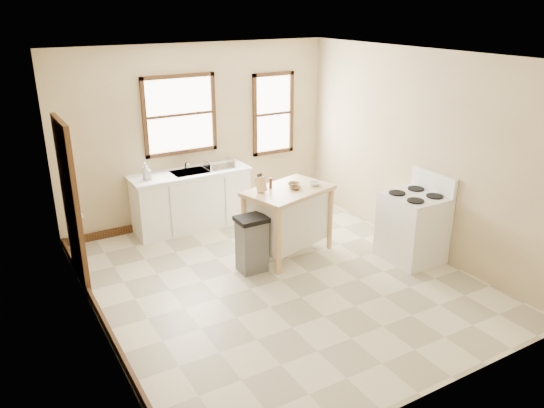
{
  "coord_description": "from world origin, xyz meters",
  "views": [
    {
      "loc": [
        -3.14,
        -5.15,
        3.36
      ],
      "look_at": [
        0.11,
        0.4,
        0.9
      ],
      "focal_mm": 35.0,
      "sensor_mm": 36.0,
      "label": 1
    }
  ],
  "objects": [
    {
      "name": "door_left",
      "position": [
        -2.21,
        1.3,
        1.05
      ],
      "size": [
        0.06,
        0.9,
        2.1
      ],
      "primitive_type": "cube",
      "color": "#361D0E",
      "rests_on": "ground"
    },
    {
      "name": "wall_left",
      "position": [
        -2.25,
        0.0,
        1.4
      ],
      "size": [
        0.04,
        5.0,
        2.8
      ],
      "primitive_type": "cube",
      "color": "#D0BA89",
      "rests_on": "ground"
    },
    {
      "name": "bowl_b",
      "position": [
        0.65,
        0.72,
        0.99
      ],
      "size": [
        0.23,
        0.23,
        0.04
      ],
      "primitive_type": "imported",
      "rotation": [
        0.0,
        0.0,
        0.74
      ],
      "color": "brown",
      "rests_on": "kitchen_island"
    },
    {
      "name": "window_main",
      "position": [
        -0.3,
        2.48,
        1.75
      ],
      "size": [
        1.17,
        0.06,
        1.22
      ],
      "primitive_type": null,
      "color": "#361D0E",
      "rests_on": "wall_back"
    },
    {
      "name": "trash_bin",
      "position": [
        -0.18,
        0.43,
        0.38
      ],
      "size": [
        0.4,
        0.33,
        0.77
      ],
      "primitive_type": null,
      "rotation": [
        0.0,
        0.0,
        -0.01
      ],
      "color": "#5D5D5B",
      "rests_on": "ground"
    },
    {
      "name": "wall_back",
      "position": [
        0.0,
        2.5,
        1.4
      ],
      "size": [
        4.5,
        0.04,
        2.8
      ],
      "primitive_type": "cube",
      "color": "#D0BA89",
      "rests_on": "ground"
    },
    {
      "name": "kitchen_island",
      "position": [
        0.51,
        0.64,
        0.48
      ],
      "size": [
        1.34,
        1.04,
        0.97
      ],
      "primitive_type": null,
      "rotation": [
        0.0,
        0.0,
        0.27
      ],
      "color": "tan",
      "rests_on": "ground"
    },
    {
      "name": "bowl_c",
      "position": [
        0.9,
        0.57,
        0.99
      ],
      "size": [
        0.21,
        0.21,
        0.05
      ],
      "primitive_type": "imported",
      "rotation": [
        0.0,
        0.0,
        0.41
      ],
      "color": "silver",
      "rests_on": "kitchen_island"
    },
    {
      "name": "baseboard_back",
      "position": [
        0.0,
        2.47,
        0.06
      ],
      "size": [
        4.5,
        0.04,
        0.12
      ],
      "primitive_type": "cube",
      "color": "#361D0E",
      "rests_on": "ground"
    },
    {
      "name": "wall_right",
      "position": [
        2.25,
        0.0,
        1.4
      ],
      "size": [
        0.04,
        5.0,
        2.8
      ],
      "primitive_type": "cube",
      "color": "#D0BA89",
      "rests_on": "ground"
    },
    {
      "name": "pepper_grinder",
      "position": [
        0.31,
        0.78,
        1.04
      ],
      "size": [
        0.06,
        0.06,
        0.15
      ],
      "primitive_type": "cylinder",
      "rotation": [
        0.0,
        0.0,
        0.67
      ],
      "color": "#472813",
      "rests_on": "kitchen_island"
    },
    {
      "name": "bowl_a",
      "position": [
        0.58,
        0.58,
        0.99
      ],
      "size": [
        0.21,
        0.21,
        0.04
      ],
      "primitive_type": "imported",
      "rotation": [
        0.0,
        0.0,
        0.49
      ],
      "color": "brown",
      "rests_on": "kitchen_island"
    },
    {
      "name": "floor",
      "position": [
        0.0,
        0.0,
        0.0
      ],
      "size": [
        5.0,
        5.0,
        0.0
      ],
      "primitive_type": "plane",
      "color": "beige",
      "rests_on": "ground"
    },
    {
      "name": "faucet",
      "position": [
        -0.3,
        2.38,
        1.03
      ],
      "size": [
        0.03,
        0.03,
        0.22
      ],
      "primitive_type": "cylinder",
      "color": "silver",
      "rests_on": "sink_counter"
    },
    {
      "name": "sink_counter",
      "position": [
        -0.3,
        2.2,
        0.46
      ],
      "size": [
        1.86,
        0.62,
        0.92
      ],
      "primitive_type": null,
      "color": "white",
      "rests_on": "ground"
    },
    {
      "name": "soap_bottle_a",
      "position": [
        -1.0,
        2.16,
        1.05
      ],
      "size": [
        0.13,
        0.13,
        0.26
      ],
      "primitive_type": "imported",
      "rotation": [
        0.0,
        0.0,
        -0.4
      ],
      "color": "#B2B2B2",
      "rests_on": "sink_counter"
    },
    {
      "name": "ceiling",
      "position": [
        0.0,
        0.0,
        2.8
      ],
      "size": [
        5.0,
        5.0,
        0.0
      ],
      "primitive_type": "plane",
      "rotation": [
        3.14,
        0.0,
        0.0
      ],
      "color": "white",
      "rests_on": "ground"
    },
    {
      "name": "dish_rack",
      "position": [
        0.17,
        2.15,
        0.97
      ],
      "size": [
        0.53,
        0.47,
        0.11
      ],
      "primitive_type": null,
      "rotation": [
        0.0,
        0.0,
        0.38
      ],
      "color": "silver",
      "rests_on": "sink_counter"
    },
    {
      "name": "soap_bottle_b",
      "position": [
        -0.97,
        2.16,
        1.03
      ],
      "size": [
        0.11,
        0.11,
        0.21
      ],
      "primitive_type": "imported",
      "rotation": [
        0.0,
        0.0,
        -0.15
      ],
      "color": "#B2B2B2",
      "rests_on": "sink_counter"
    },
    {
      "name": "knife_block",
      "position": [
        0.13,
        0.72,
        1.07
      ],
      "size": [
        0.12,
        0.12,
        0.2
      ],
      "primitive_type": null,
      "rotation": [
        0.0,
        0.0,
        0.22
      ],
      "color": "tan",
      "rests_on": "kitchen_island"
    },
    {
      "name": "gas_stove",
      "position": [
        1.89,
        -0.37,
        0.6
      ],
      "size": [
        0.75,
        0.76,
        1.21
      ],
      "primitive_type": null,
      "color": "white",
      "rests_on": "ground"
    },
    {
      "name": "window_side",
      "position": [
        1.35,
        2.48,
        1.6
      ],
      "size": [
        0.77,
        0.06,
        1.37
      ],
      "primitive_type": null,
      "color": "#361D0E",
      "rests_on": "wall_back"
    },
    {
      "name": "baseboard_left",
      "position": [
        -2.22,
        0.0,
        0.06
      ],
      "size": [
        0.04,
        5.0,
        0.12
      ],
      "primitive_type": "cube",
      "color": "#361D0E",
      "rests_on": "ground"
    }
  ]
}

